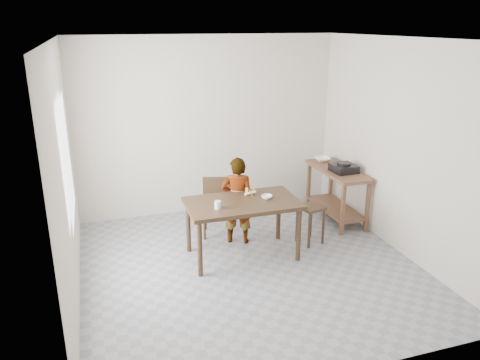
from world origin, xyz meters
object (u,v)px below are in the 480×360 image
object	(u,v)px
dining_table	(242,229)
stool	(310,224)
dining_chair	(217,208)
child	(237,201)
prep_counter	(336,194)

from	to	relation	value
dining_table	stool	world-z (taller)	dining_table
dining_table	dining_chair	size ratio (longest dim) A/B	1.75
dining_table	stool	distance (m)	1.00
dining_chair	stool	world-z (taller)	dining_chair
dining_table	dining_chair	xyz separation A→B (m)	(-0.15, 0.72, 0.02)
dining_table	child	xyz separation A→B (m)	(0.06, 0.41, 0.23)
dining_chair	prep_counter	bearing A→B (deg)	15.58
child	dining_chair	xyz separation A→B (m)	(-0.21, 0.31, -0.20)
prep_counter	child	distance (m)	1.69
dining_chair	stool	bearing A→B (deg)	-12.90
child	dining_chair	distance (m)	0.43
prep_counter	dining_chair	bearing A→B (deg)	179.34
child	dining_chair	world-z (taller)	child
dining_chair	stool	size ratio (longest dim) A/B	1.49
prep_counter	dining_chair	distance (m)	1.87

